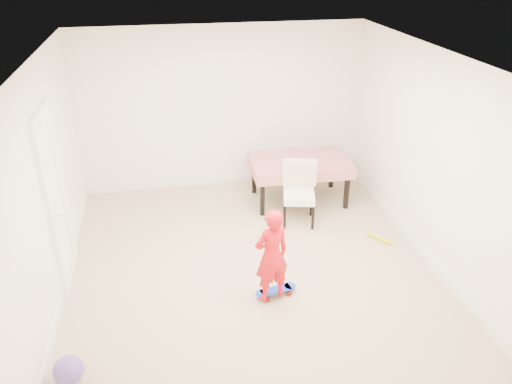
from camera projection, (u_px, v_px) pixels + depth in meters
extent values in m
plane|color=tan|center=(251.00, 266.00, 6.31)|extent=(5.00, 5.00, 0.00)
cube|color=white|center=(250.00, 61.00, 5.14)|extent=(4.50, 5.00, 0.04)
cube|color=white|center=(222.00, 109.00, 7.89)|extent=(4.50, 0.04, 2.60)
cube|color=white|center=(314.00, 317.00, 3.55)|extent=(4.50, 0.04, 2.60)
cube|color=white|center=(46.00, 190.00, 5.34)|extent=(0.04, 5.00, 2.60)
cube|color=white|center=(430.00, 159.00, 6.10)|extent=(0.04, 5.00, 2.60)
cube|color=white|center=(56.00, 200.00, 5.73)|extent=(0.11, 0.94, 2.11)
cube|color=white|center=(224.00, 179.00, 8.46)|extent=(4.50, 0.02, 0.12)
cube|color=white|center=(66.00, 284.00, 5.90)|extent=(0.02, 5.00, 0.12)
cube|color=white|center=(416.00, 244.00, 6.67)|extent=(0.02, 5.00, 0.12)
imported|color=red|center=(272.00, 258.00, 5.48)|extent=(0.47, 0.38, 1.14)
sphere|color=#6747AC|center=(68.00, 370.00, 4.61)|extent=(0.28, 0.28, 0.28)
cylinder|color=yellow|center=(379.00, 238.00, 6.86)|extent=(0.26, 0.37, 0.06)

